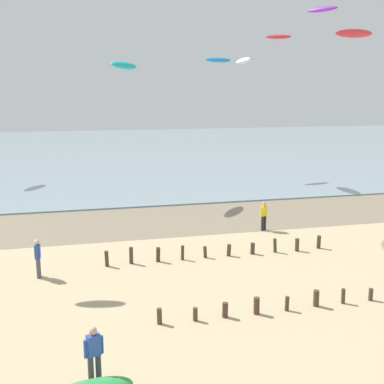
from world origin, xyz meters
TOP-DOWN VIEW (x-y plane):
  - wet_sand_strip at (0.00, 23.75)m, footprint 120.00×7.53m
  - sea at (0.00, 62.51)m, footprint 160.00×70.00m
  - groyne_mid at (9.48, 10.02)m, footprint 17.99×0.35m
  - groyne_far at (4.92, 16.31)m, footprint 11.04×0.36m
  - person_nearest_camera at (-1.57, 6.95)m, footprint 0.54×0.33m
  - person_mid_beach at (8.72, 20.15)m, footprint 0.51×0.37m
  - person_right_flank at (-3.58, 15.60)m, footprint 0.24×0.57m
  - kite_aloft_3 at (17.13, 38.37)m, footprint 2.56×1.58m
  - kite_aloft_4 at (1.96, 30.80)m, footprint 2.87×3.35m
  - kite_aloft_5 at (24.24, 43.59)m, footprint 2.97×3.51m
  - kite_aloft_7 at (11.45, 38.86)m, footprint 2.85×1.55m
  - kite_aloft_8 at (12.69, 35.39)m, footprint 1.26×3.18m
  - kite_aloft_9 at (20.53, 31.15)m, footprint 3.47×1.44m

SIDE VIEW (x-z plane):
  - wet_sand_strip at x=0.00m, z-range 0.00..0.01m
  - sea at x=0.00m, z-range 0.00..0.10m
  - groyne_mid at x=9.48m, z-range -0.05..0.61m
  - groyne_far at x=4.92m, z-range -0.07..0.75m
  - person_nearest_camera at x=-1.57m, z-range 0.06..1.77m
  - person_mid_beach at x=8.72m, z-range 0.06..1.77m
  - person_right_flank at x=-3.58m, z-range 0.06..1.77m
  - kite_aloft_4 at x=1.96m, z-range 9.41..10.24m
  - kite_aloft_8 at x=12.69m, z-range 10.14..10.97m
  - kite_aloft_7 at x=11.45m, z-range 10.50..11.16m
  - kite_aloft_9 at x=20.53m, z-range 12.12..13.00m
  - kite_aloft_3 at x=17.13m, z-range 12.68..13.27m
  - kite_aloft_5 at x=24.24m, z-range 16.05..16.86m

